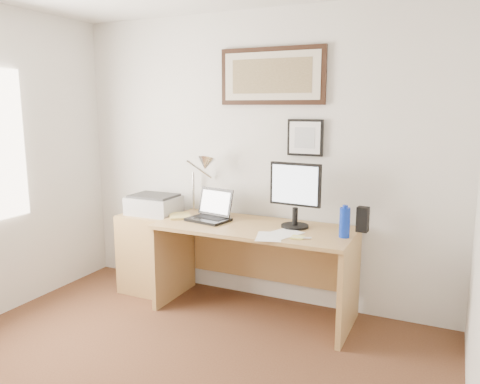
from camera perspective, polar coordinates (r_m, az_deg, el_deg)
The scene contains 17 objects.
wall_back at distance 4.10m, azimuth 1.95°, elevation 4.05°, with size 3.50×0.02×2.50m, color silver.
side_cabinet at distance 4.46m, azimuth -10.83°, elevation -7.26°, with size 0.50×0.40×0.73m, color #A07843.
water_bottle at distance 3.53m, azimuth 12.64°, elevation -3.66°, with size 0.08×0.08×0.22m, color #0D2CAC.
bottle_cap at distance 3.50m, azimuth 12.72°, elevation -1.73°, with size 0.04×0.04×0.02m, color #0D2CAC.
speaker at distance 3.72m, azimuth 14.73°, elevation -3.24°, with size 0.09×0.08×0.19m, color black.
paper_sheet_a at distance 3.50m, azimuth 3.59°, elevation -5.44°, with size 0.19×0.27×0.00m, color white.
paper_sheet_b at distance 3.57m, azimuth 5.21°, elevation -5.08°, with size 0.20×0.29×0.00m, color white.
sticky_pad at distance 3.47m, azimuth 7.04°, elevation -5.49°, with size 0.09×0.09×0.01m, color #DEDD69.
marker_pen at distance 3.46m, azimuth 7.55°, elevation -5.57°, with size 0.02×0.02×0.14m, color white.
book at distance 4.12m, azimuth -8.58°, elevation -2.95°, with size 0.18×0.24×0.02m, color tan.
desk at distance 3.93m, azimuth 2.27°, elevation -7.19°, with size 1.60×0.70×0.75m.
laptop at distance 3.99m, azimuth -3.56°, elevation -2.58°, with size 0.38×0.35×0.26m.
lcd_monitor at distance 3.71m, azimuth 6.74°, elevation 0.02°, with size 0.42×0.22×0.52m.
printer at distance 4.35m, azimuth -10.44°, elevation -1.50°, with size 0.44×0.34×0.18m.
desk_lamp at distance 4.11m, azimuth -4.35°, elevation 3.17°, with size 0.29×0.27×0.53m.
picture_large at distance 3.99m, azimuth 3.89°, elevation 13.92°, with size 0.92×0.04×0.47m.
picture_small at distance 3.90m, azimuth 7.94°, elevation 6.58°, with size 0.30×0.03×0.30m.
Camera 1 is at (1.59, -1.74, 1.71)m, focal length 35.00 mm.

